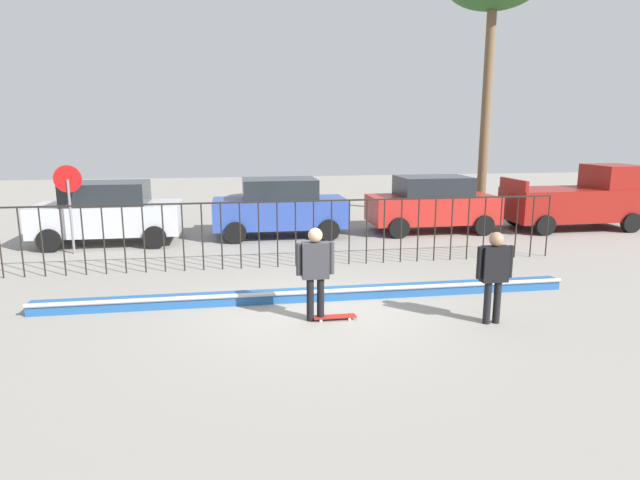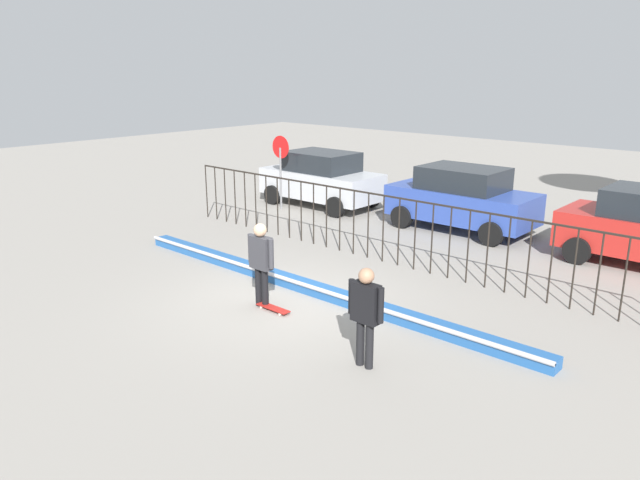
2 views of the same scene
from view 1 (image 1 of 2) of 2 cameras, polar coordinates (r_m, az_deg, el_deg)
The scene contains 11 objects.
ground_plane at distance 10.51m, azimuth -0.24°, elevation -7.66°, with size 60.00×60.00×0.00m, color gray.
bowl_coping_ledge at distance 11.19m, azimuth -0.87°, elevation -5.78°, with size 11.00×0.40×0.27m.
perimeter_fence at distance 13.69m, azimuth -2.61°, elevation 1.51°, with size 14.04×0.04×1.71m.
skateboarder at distance 9.78m, azimuth -0.50°, elevation -2.74°, with size 0.70×0.26×1.74m.
skateboard at distance 10.10m, azimuth 1.56°, elevation -8.13°, with size 0.80×0.20×0.07m.
camera_operator at distance 10.14m, azimuth 18.01°, elevation -2.96°, with size 0.69×0.26×1.70m.
parked_car_silver at distance 17.67m, azimuth -21.55°, elevation 2.73°, with size 4.30×2.12×1.90m.
parked_car_blue at distance 17.65m, azimuth -4.30°, elevation 3.51°, with size 4.30×2.12×1.90m.
parked_car_red at distance 18.81m, azimuth 11.80°, elevation 3.81°, with size 4.30×2.12×1.90m.
pickup_truck at distance 21.02m, azimuth 25.79°, elevation 3.88°, with size 4.70×2.12×2.24m.
stop_sign at distance 16.57m, azimuth -25.06°, elevation 4.15°, with size 0.76×0.07×2.50m.
Camera 1 is at (-1.55, -9.79, 3.49)m, focal length 30.18 mm.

